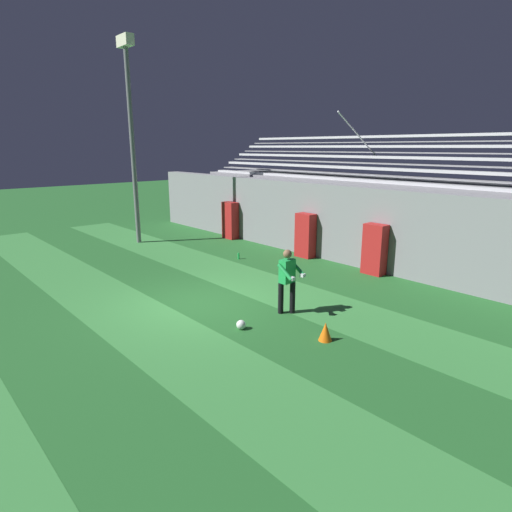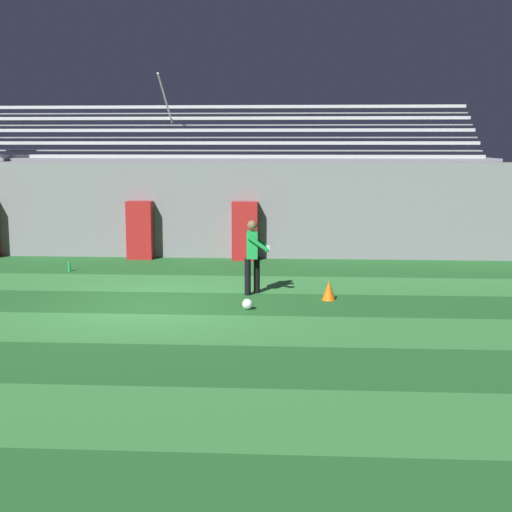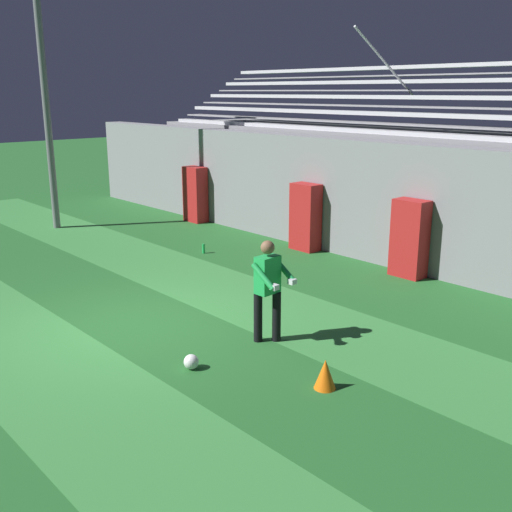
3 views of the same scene
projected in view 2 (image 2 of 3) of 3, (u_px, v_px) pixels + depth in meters
name	position (u px, v px, depth m)	size (l,w,h in m)	color
ground_plane	(151.00, 305.00, 14.92)	(80.00, 80.00, 0.00)	#236028
turf_stripe_near	(53.00, 413.00, 9.00)	(28.00, 2.09, 0.01)	#38843D
turf_stripe_mid	(130.00, 328.00, 13.13)	(28.00, 2.09, 0.01)	#38843D
turf_stripe_far	(171.00, 283.00, 17.25)	(28.00, 2.09, 0.01)	#38843D
back_wall	(195.00, 210.00, 21.10)	(24.00, 0.60, 2.80)	gray
padding_pillar_gate_left	(140.00, 230.00, 20.74)	(0.74, 0.44, 1.69)	#B21E1E
padding_pillar_gate_right	(245.00, 231.00, 20.55)	(0.74, 0.44, 1.69)	#B21E1E
bleacher_stand	(205.00, 200.00, 23.39)	(18.00, 4.05, 5.43)	gray
goalkeeper	(253.00, 252.00, 15.90)	(0.57, 0.59, 1.67)	black
soccer_ball	(247.00, 304.00, 14.54)	(0.22, 0.22, 0.22)	white
traffic_cone	(329.00, 290.00, 15.40)	(0.30, 0.30, 0.42)	orange
water_bottle	(69.00, 267.00, 18.83)	(0.07, 0.07, 0.24)	green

